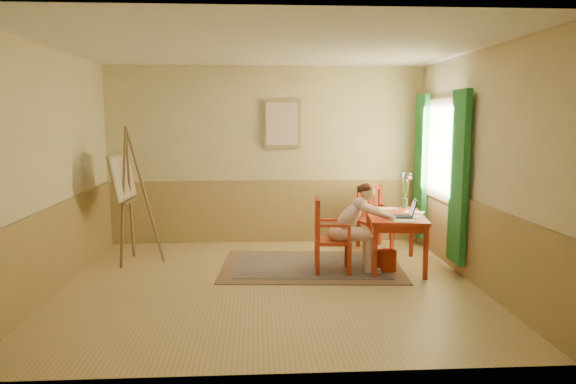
{
  "coord_description": "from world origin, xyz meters",
  "views": [
    {
      "loc": [
        -0.16,
        -6.17,
        2.01
      ],
      "look_at": [
        0.25,
        0.55,
        1.05
      ],
      "focal_mm": 32.98,
      "sensor_mm": 36.0,
      "label": 1
    }
  ],
  "objects": [
    {
      "name": "chair_left",
      "position": [
        0.77,
        0.47,
        0.49
      ],
      "size": [
        0.48,
        0.46,
        0.98
      ],
      "color": "#C43D22",
      "rests_on": "room"
    },
    {
      "name": "laptop",
      "position": [
        1.74,
        0.46,
        0.77
      ],
      "size": [
        0.41,
        0.28,
        0.23
      ],
      "color": "#1E2338",
      "rests_on": "table"
    },
    {
      "name": "wastebasket",
      "position": [
        1.54,
        0.47,
        0.14
      ],
      "size": [
        0.32,
        0.32,
        0.27
      ],
      "primitive_type": "cylinder",
      "rotation": [
        0.0,
        0.0,
        0.29
      ],
      "color": "#A62C0F",
      "rests_on": "room"
    },
    {
      "name": "vase",
      "position": [
        1.97,
        1.18,
        0.95
      ],
      "size": [
        0.22,
        0.25,
        0.51
      ],
      "color": "#3F724C",
      "rests_on": "table"
    },
    {
      "name": "wall_portrait",
      "position": [
        0.25,
        2.2,
        1.9
      ],
      "size": [
        0.6,
        0.05,
        0.76
      ],
      "color": "#978154",
      "rests_on": "room"
    },
    {
      "name": "rug",
      "position": [
        0.58,
        0.73,
        0.01
      ],
      "size": [
        2.51,
        1.77,
        0.02
      ],
      "color": "#8C7251",
      "rests_on": "room"
    },
    {
      "name": "papers",
      "position": [
        1.81,
        0.66,
        0.72
      ],
      "size": [
        0.6,
        1.08,
        0.0
      ],
      "color": "white",
      "rests_on": "table"
    },
    {
      "name": "room",
      "position": [
        0.0,
        0.0,
        1.4
      ],
      "size": [
        5.04,
        4.54,
        2.84
      ],
      "color": "tan",
      "rests_on": "ground"
    },
    {
      "name": "wainscot",
      "position": [
        0.0,
        0.8,
        0.5
      ],
      "size": [
        5.0,
        4.5,
        1.0
      ],
      "color": "tan",
      "rests_on": "room"
    },
    {
      "name": "window",
      "position": [
        2.42,
        1.1,
        1.35
      ],
      "size": [
        0.12,
        2.01,
        2.2
      ],
      "color": "white",
      "rests_on": "room"
    },
    {
      "name": "easel",
      "position": [
        -1.95,
        1.13,
        1.12
      ],
      "size": [
        0.65,
        0.84,
        1.89
      ],
      "color": "brown",
      "rests_on": "room"
    },
    {
      "name": "chair_back",
      "position": [
        1.65,
        1.73,
        0.47
      ],
      "size": [
        0.52,
        0.53,
        0.95
      ],
      "color": "#C43D22",
      "rests_on": "room"
    },
    {
      "name": "figure",
      "position": [
        1.11,
        0.45,
        0.65
      ],
      "size": [
        0.88,
        0.4,
        1.17
      ],
      "color": "beige",
      "rests_on": "room"
    },
    {
      "name": "table",
      "position": [
        1.69,
        0.67,
        0.63
      ],
      "size": [
        0.87,
        1.28,
        0.72
      ],
      "color": "#C43D22",
      "rests_on": "room"
    }
  ]
}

